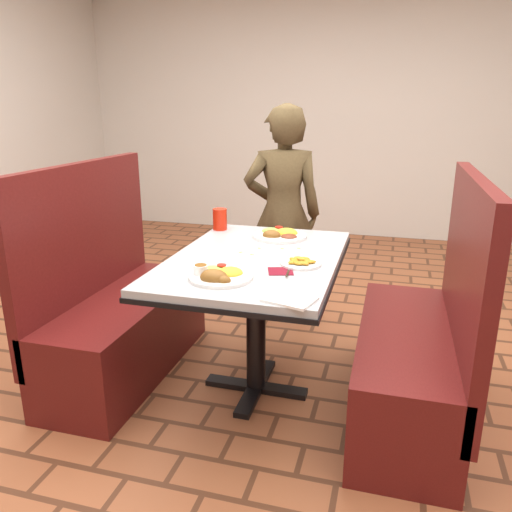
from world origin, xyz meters
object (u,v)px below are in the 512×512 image
Objects in this scene: booth_bench_right at (417,353)px; plantain_plate at (301,263)px; dining_table at (256,274)px; red_tumbler at (220,219)px; diner_person at (283,215)px; far_dinner_plate at (280,232)px; booth_bench_left at (119,317)px; near_dinner_plate at (219,272)px.

booth_bench_right reaches higher than plantain_plate.
red_tumbler is at bearing 127.22° from dining_table.
plantain_plate is at bearing -18.88° from dining_table.
red_tumbler reaches higher than plantain_plate.
diner_person reaches higher than red_tumbler.
red_tumbler is at bearing 137.30° from plantain_plate.
diner_person is (-0.10, 1.03, 0.08)m from dining_table.
booth_bench_right is at bearing -26.73° from far_dinner_plate.
booth_bench_left reaches higher than red_tumbler.
plantain_plate is at bearing -171.70° from booth_bench_right.
red_tumbler reaches higher than far_dinner_plate.
near_dinner_plate is (0.74, -0.36, 0.45)m from booth_bench_left.
dining_table is at bearing 161.12° from plantain_plate.
booth_bench_right is 0.71m from plantain_plate.
booth_bench_left is at bearing 180.00° from dining_table.
diner_person is at bearing 95.37° from dining_table.
dining_table is 0.60m from red_tumbler.
booth_bench_left is 4.36× the size of near_dinner_plate.
near_dinner_plate is at bearing -157.02° from booth_bench_right.
far_dinner_plate is (0.13, -0.65, 0.04)m from diner_person.
booth_bench_left is (-0.80, 0.00, -0.32)m from dining_table.
plantain_plate is (0.24, -0.08, 0.11)m from dining_table.
booth_bench_right is 4.36× the size of near_dinner_plate.
dining_table is at bearing 0.00° from booth_bench_left.
near_dinner_plate is at bearing -136.72° from plantain_plate.
near_dinner_plate is 0.41m from plantain_plate.
dining_table is 1.01× the size of booth_bench_right.
dining_table is 4.02× the size of far_dinner_plate.
booth_bench_left reaches higher than plantain_plate.
near_dinner_plate is at bearing -70.69° from red_tumbler.
far_dinner_plate reaches higher than plantain_plate.
red_tumbler is (-0.29, 0.83, 0.03)m from near_dinner_plate.
diner_person is at bearing 101.31° from far_dinner_plate.
red_tumbler reaches higher than near_dinner_plate.
booth_bench_right is 9.55× the size of red_tumbler.
plantain_plate is 0.81m from red_tumbler.
booth_bench_right is at bearing 8.30° from plantain_plate.
far_dinner_plate is 0.51m from plantain_plate.
dining_table is 4.41× the size of near_dinner_plate.
diner_person is 5.36× the size of near_dinner_plate.
plantain_plate is (-0.56, -0.08, 0.43)m from booth_bench_right.
far_dinner_plate is at bearing 24.91° from booth_bench_left.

